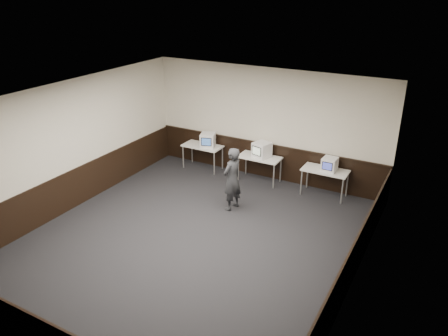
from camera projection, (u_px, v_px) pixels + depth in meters
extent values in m
plane|color=black|center=(191.00, 241.00, 9.74)|extent=(8.00, 8.00, 0.00)
plane|color=white|center=(187.00, 100.00, 8.47)|extent=(8.00, 8.00, 0.00)
plane|color=beige|center=(267.00, 124.00, 12.32)|extent=(7.00, 0.00, 7.00)
plane|color=beige|center=(27.00, 282.00, 5.89)|extent=(7.00, 0.00, 7.00)
plane|color=beige|center=(69.00, 147.00, 10.66)|extent=(0.00, 8.00, 8.00)
plane|color=beige|center=(359.00, 216.00, 7.55)|extent=(0.00, 8.00, 8.00)
cube|color=black|center=(265.00, 160.00, 12.74)|extent=(6.98, 0.04, 1.00)
cube|color=black|center=(76.00, 187.00, 11.08)|extent=(0.04, 7.98, 1.00)
cube|color=black|center=(350.00, 268.00, 8.00)|extent=(0.04, 7.98, 1.00)
cube|color=black|center=(265.00, 144.00, 12.51)|extent=(6.98, 0.06, 0.04)
cube|color=silver|center=(203.00, 146.00, 13.18)|extent=(1.20, 0.60, 0.04)
cylinder|color=#999999|center=(183.00, 157.00, 13.38)|extent=(0.04, 0.04, 0.71)
cylinder|color=#999999|center=(214.00, 164.00, 12.89)|extent=(0.04, 0.04, 0.71)
cylinder|color=#999999|center=(192.00, 152.00, 13.78)|extent=(0.04, 0.04, 0.71)
cylinder|color=#999999|center=(222.00, 158.00, 13.29)|extent=(0.04, 0.04, 0.71)
cube|color=silver|center=(260.00, 157.00, 12.34)|extent=(1.20, 0.60, 0.04)
cylinder|color=#999999|center=(238.00, 169.00, 12.53)|extent=(0.04, 0.04, 0.71)
cylinder|color=#999999|center=(274.00, 177.00, 12.05)|extent=(0.04, 0.04, 0.71)
cylinder|color=#999999|center=(246.00, 163.00, 12.93)|extent=(0.04, 0.04, 0.71)
cylinder|color=#999999|center=(281.00, 170.00, 12.45)|extent=(0.04, 0.04, 0.71)
cube|color=silver|center=(325.00, 170.00, 11.50)|extent=(1.20, 0.60, 0.04)
cylinder|color=#999999|center=(301.00, 183.00, 11.69)|extent=(0.04, 0.04, 0.71)
cylinder|color=#999999|center=(342.00, 191.00, 11.20)|extent=(0.04, 0.04, 0.71)
cylinder|color=#999999|center=(307.00, 176.00, 12.09)|extent=(0.04, 0.04, 0.71)
cylinder|color=#999999|center=(347.00, 184.00, 11.60)|extent=(0.04, 0.04, 0.71)
cube|color=white|center=(208.00, 140.00, 13.00)|extent=(0.54, 0.55, 0.42)
cube|color=black|center=(206.00, 142.00, 12.79)|extent=(0.30, 0.12, 0.25)
cube|color=#3A65AB|center=(206.00, 142.00, 12.78)|extent=(0.26, 0.09, 0.21)
cube|color=white|center=(262.00, 150.00, 12.25)|extent=(0.53, 0.55, 0.43)
cube|color=black|center=(257.00, 151.00, 12.09)|extent=(0.31, 0.10, 0.26)
cube|color=beige|center=(256.00, 151.00, 12.09)|extent=(0.27, 0.08, 0.21)
cube|color=white|center=(330.00, 164.00, 11.36)|extent=(0.38, 0.40, 0.37)
cube|color=black|center=(327.00, 166.00, 11.20)|extent=(0.27, 0.02, 0.22)
cube|color=#3D47B6|center=(327.00, 166.00, 11.19)|extent=(0.24, 0.01, 0.18)
imported|color=#26272C|center=(232.00, 179.00, 10.79)|extent=(0.51, 0.67, 1.64)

